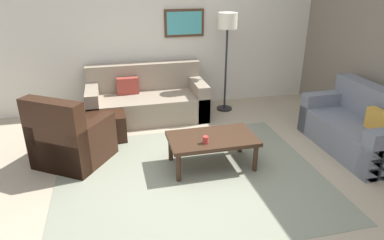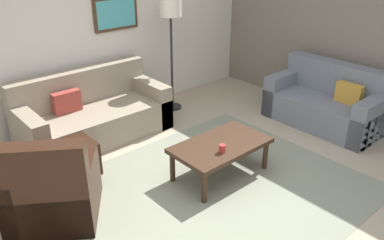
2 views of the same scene
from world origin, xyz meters
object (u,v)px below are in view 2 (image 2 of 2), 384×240
(couch_main, at_px, (91,115))
(couch_loveseat, at_px, (327,104))
(armchair_leather, at_px, (52,194))
(cup, at_px, (222,148))
(lamp_standing, at_px, (171,19))
(ottoman, at_px, (68,158))
(coffee_table, at_px, (221,147))
(framed_artwork, at_px, (116,14))

(couch_main, bearing_deg, couch_loveseat, -35.00)
(armchair_leather, xyz_separation_m, cup, (1.63, -0.64, 0.15))
(cup, xyz_separation_m, lamp_standing, (0.93, 2.02, 0.95))
(couch_loveseat, height_order, lamp_standing, lamp_standing)
(couch_loveseat, distance_m, armchair_leather, 3.95)
(ottoman, bearing_deg, armchair_leather, -124.20)
(couch_loveseat, bearing_deg, lamp_standing, 125.01)
(cup, bearing_deg, couch_main, 103.41)
(coffee_table, distance_m, cup, 0.22)
(couch_loveseat, bearing_deg, ottoman, 160.51)
(coffee_table, distance_m, lamp_standing, 2.29)
(couch_loveseat, height_order, framed_artwork, framed_artwork)
(armchair_leather, distance_m, cup, 1.76)
(couch_main, bearing_deg, ottoman, -133.75)
(couch_main, xyz_separation_m, ottoman, (-0.68, -0.71, -0.10))
(lamp_standing, bearing_deg, coffee_table, -113.24)
(framed_artwork, bearing_deg, armchair_leather, -136.44)
(couch_loveseat, relative_size, armchair_leather, 1.43)
(framed_artwork, bearing_deg, cup, -96.71)
(framed_artwork, bearing_deg, ottoman, -141.86)
(armchair_leather, height_order, coffee_table, armchair_leather)
(cup, height_order, lamp_standing, lamp_standing)
(couch_main, height_order, ottoman, couch_main)
(cup, height_order, framed_artwork, framed_artwork)
(coffee_table, relative_size, lamp_standing, 0.64)
(armchair_leather, height_order, framed_artwork, framed_artwork)
(couch_main, bearing_deg, cup, -76.59)
(ottoman, xyz_separation_m, framed_artwork, (1.46, 1.15, 1.30))
(couch_loveseat, xyz_separation_m, coffee_table, (-2.15, 0.05, 0.06))
(couch_loveseat, bearing_deg, couch_main, 145.00)
(couch_loveseat, xyz_separation_m, armchair_leather, (-3.91, 0.53, 0.00))
(armchair_leather, relative_size, ottoman, 1.98)
(couch_loveseat, relative_size, framed_artwork, 2.28)
(couch_main, bearing_deg, armchair_leather, -129.40)
(ottoman, bearing_deg, framed_artwork, 38.14)
(ottoman, bearing_deg, cup, -48.48)
(coffee_table, xyz_separation_m, lamp_standing, (0.80, 1.87, 1.05))
(couch_loveseat, distance_m, ottoman, 3.66)
(couch_main, bearing_deg, coffee_table, -72.00)
(lamp_standing, bearing_deg, framed_artwork, 145.18)
(ottoman, relative_size, coffee_table, 0.51)
(armchair_leather, xyz_separation_m, framed_artwork, (1.92, 1.83, 1.20))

